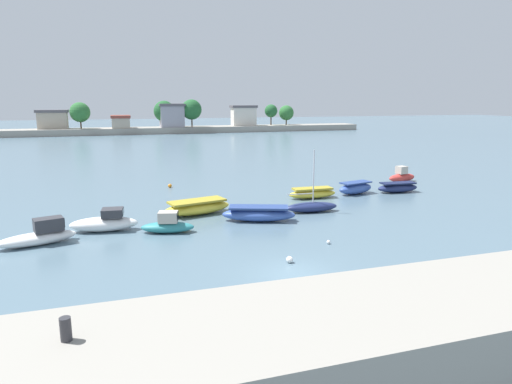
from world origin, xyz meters
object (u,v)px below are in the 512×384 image
mooring_buoy_1 (170,186)px  moored_boat_9 (402,176)px  moored_boat_5 (312,207)px  moored_boat_7 (356,188)px  moored_boat_1 (105,223)px  moored_boat_3 (197,207)px  moored_boat_8 (398,188)px  mooring_bollard (66,329)px  mooring_buoy_2 (329,242)px  moored_boat_0 (39,236)px  moored_boat_4 (259,214)px  moored_boat_2 (168,225)px  mooring_buoy_3 (290,260)px  mooring_buoy_0 (175,204)px  moored_boat_6 (312,193)px

mooring_buoy_1 → moored_boat_9: bearing=-10.0°
moored_boat_5 → mooring_buoy_1: 16.91m
moored_boat_7 → moored_boat_1: bearing=-179.4°
moored_boat_3 → moored_boat_5: size_ratio=1.17×
moored_boat_5 → moored_boat_8: (11.38, 4.69, 0.04)m
mooring_bollard → mooring_buoy_2: bearing=41.7°
moored_boat_0 → moored_boat_4: moored_boat_0 is taller
moored_boat_2 → moored_boat_3: size_ratio=0.65×
mooring_bollard → mooring_buoy_3: bearing=44.2°
moored_boat_2 → moored_boat_0: bearing=-164.3°
mooring_buoy_0 → mooring_buoy_2: (7.85, -13.45, -0.00)m
moored_boat_7 → moored_boat_8: bearing=-20.7°
moored_boat_7 → moored_boat_8: moored_boat_7 is taller
mooring_bollard → moored_boat_4: (11.62, 19.19, -2.46)m
moored_boat_1 → moored_boat_4: moored_boat_1 is taller
moored_boat_6 → moored_boat_7: size_ratio=1.12×
moored_boat_6 → mooring_buoy_2: 13.54m
mooring_bollard → moored_boat_6: mooring_bollard is taller
moored_boat_7 → mooring_buoy_1: 18.79m
mooring_buoy_2 → mooring_buoy_3: mooring_buoy_3 is taller
moored_boat_1 → mooring_buoy_0: moored_boat_1 is taller
moored_boat_6 → mooring_buoy_0: size_ratio=18.66×
moored_boat_3 → mooring_buoy_3: 12.75m
moored_boat_5 → mooring_bollard: bearing=-124.7°
mooring_buoy_1 → mooring_buoy_3: (3.61, -24.16, -0.01)m
moored_boat_6 → moored_boat_9: moored_boat_9 is taller
moored_boat_2 → mooring_buoy_2: size_ratio=15.71×
moored_boat_2 → moored_boat_6: 15.74m
mooring_buoy_0 → mooring_buoy_3: mooring_buoy_3 is taller
moored_boat_4 → moored_boat_7: bearing=48.7°
moored_boat_0 → moored_boat_2: 8.00m
mooring_buoy_1 → mooring_buoy_2: mooring_buoy_1 is taller
moored_boat_3 → mooring_buoy_3: (2.92, -12.40, -0.35)m
moored_boat_6 → moored_boat_5: bearing=-113.7°
mooring_bollard → moored_boat_6: (18.83, 25.29, -2.54)m
mooring_buoy_2 → moored_boat_0: bearing=162.6°
mooring_buoy_0 → moored_boat_4: bearing=-52.1°
moored_boat_7 → moored_boat_9: size_ratio=1.12×
moored_boat_5 → mooring_buoy_0: 11.70m
moored_boat_5 → mooring_buoy_2: (-2.46, -7.93, -0.30)m
moored_boat_1 → moored_boat_3: 7.45m
mooring_bollard → moored_boat_1: (0.66, 19.94, -2.41)m
moored_boat_3 → moored_boat_4: size_ratio=1.03×
moored_boat_1 → mooring_buoy_1: bearing=73.1°
mooring_buoy_1 → moored_boat_7: bearing=-27.4°
moored_boat_2 → moored_boat_5: bearing=25.3°
moored_boat_0 → mooring_buoy_2: bearing=-33.8°
moored_boat_6 → mooring_buoy_1: size_ratio=11.66×
moored_boat_2 → mooring_bollard: bearing=-90.3°
moored_boat_0 → moored_boat_6: 23.23m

